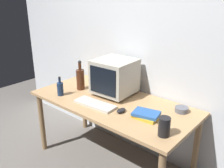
{
  "coord_description": "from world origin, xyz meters",
  "views": [
    {
      "loc": [
        1.46,
        -1.7,
        1.76
      ],
      "look_at": [
        0.0,
        0.0,
        0.91
      ],
      "focal_mm": 40.39,
      "sensor_mm": 36.0,
      "label": 1
    }
  ],
  "objects_px": {
    "crt_monitor": "(115,77)",
    "bottle_short": "(60,88)",
    "bottle_tall": "(80,79)",
    "cd_spindle": "(182,109)",
    "keyboard": "(95,104)",
    "computer_mouse": "(121,111)",
    "book_stack": "(146,115)",
    "metal_canister": "(164,127)"
  },
  "relations": [
    {
      "from": "crt_monitor",
      "to": "computer_mouse",
      "type": "bearing_deg",
      "value": -41.62
    },
    {
      "from": "keyboard",
      "to": "crt_monitor",
      "type": "bearing_deg",
      "value": 92.44
    },
    {
      "from": "bottle_short",
      "to": "cd_spindle",
      "type": "height_order",
      "value": "bottle_short"
    },
    {
      "from": "bottle_tall",
      "to": "crt_monitor",
      "type": "bearing_deg",
      "value": 19.57
    },
    {
      "from": "computer_mouse",
      "to": "crt_monitor",
      "type": "bearing_deg",
      "value": 140.34
    },
    {
      "from": "keyboard",
      "to": "cd_spindle",
      "type": "distance_m",
      "value": 0.79
    },
    {
      "from": "bottle_tall",
      "to": "bottle_short",
      "type": "xyz_separation_m",
      "value": [
        -0.03,
        -0.25,
        -0.05
      ]
    },
    {
      "from": "keyboard",
      "to": "cd_spindle",
      "type": "bearing_deg",
      "value": 27.62
    },
    {
      "from": "book_stack",
      "to": "bottle_tall",
      "type": "bearing_deg",
      "value": 174.67
    },
    {
      "from": "crt_monitor",
      "to": "bottle_tall",
      "type": "bearing_deg",
      "value": -160.43
    },
    {
      "from": "book_stack",
      "to": "cd_spindle",
      "type": "height_order",
      "value": "book_stack"
    },
    {
      "from": "crt_monitor",
      "to": "keyboard",
      "type": "distance_m",
      "value": 0.37
    },
    {
      "from": "bottle_tall",
      "to": "bottle_short",
      "type": "bearing_deg",
      "value": -97.61
    },
    {
      "from": "bottle_tall",
      "to": "bottle_short",
      "type": "distance_m",
      "value": 0.26
    },
    {
      "from": "keyboard",
      "to": "computer_mouse",
      "type": "distance_m",
      "value": 0.28
    },
    {
      "from": "crt_monitor",
      "to": "cd_spindle",
      "type": "distance_m",
      "value": 0.74
    },
    {
      "from": "crt_monitor",
      "to": "computer_mouse",
      "type": "distance_m",
      "value": 0.45
    },
    {
      "from": "crt_monitor",
      "to": "cd_spindle",
      "type": "xyz_separation_m",
      "value": [
        0.71,
        0.09,
        -0.17
      ]
    },
    {
      "from": "bottle_tall",
      "to": "metal_canister",
      "type": "xyz_separation_m",
      "value": [
        1.16,
        -0.23,
        -0.05
      ]
    },
    {
      "from": "computer_mouse",
      "to": "bottle_tall",
      "type": "height_order",
      "value": "bottle_tall"
    },
    {
      "from": "metal_canister",
      "to": "computer_mouse",
      "type": "bearing_deg",
      "value": 169.89
    },
    {
      "from": "keyboard",
      "to": "bottle_tall",
      "type": "xyz_separation_m",
      "value": [
        -0.41,
        0.19,
        0.11
      ]
    },
    {
      "from": "bottle_short",
      "to": "keyboard",
      "type": "bearing_deg",
      "value": 7.45
    },
    {
      "from": "crt_monitor",
      "to": "computer_mouse",
      "type": "height_order",
      "value": "crt_monitor"
    },
    {
      "from": "computer_mouse",
      "to": "metal_canister",
      "type": "distance_m",
      "value": 0.49
    },
    {
      "from": "cd_spindle",
      "to": "metal_canister",
      "type": "xyz_separation_m",
      "value": [
        0.08,
        -0.45,
        0.05
      ]
    },
    {
      "from": "book_stack",
      "to": "metal_canister",
      "type": "relative_size",
      "value": 1.66
    },
    {
      "from": "crt_monitor",
      "to": "book_stack",
      "type": "xyz_separation_m",
      "value": [
        0.53,
        -0.22,
        -0.17
      ]
    },
    {
      "from": "bottle_short",
      "to": "book_stack",
      "type": "bearing_deg",
      "value": 10.07
    },
    {
      "from": "bottle_tall",
      "to": "book_stack",
      "type": "bearing_deg",
      "value": -5.33
    },
    {
      "from": "bottle_tall",
      "to": "cd_spindle",
      "type": "distance_m",
      "value": 1.11
    },
    {
      "from": "cd_spindle",
      "to": "metal_canister",
      "type": "distance_m",
      "value": 0.46
    },
    {
      "from": "bottle_tall",
      "to": "cd_spindle",
      "type": "height_order",
      "value": "bottle_tall"
    },
    {
      "from": "keyboard",
      "to": "cd_spindle",
      "type": "height_order",
      "value": "cd_spindle"
    },
    {
      "from": "computer_mouse",
      "to": "bottle_short",
      "type": "bearing_deg",
      "value": -169.57
    },
    {
      "from": "book_stack",
      "to": "metal_canister",
      "type": "distance_m",
      "value": 0.3
    },
    {
      "from": "crt_monitor",
      "to": "bottle_tall",
      "type": "distance_m",
      "value": 0.4
    },
    {
      "from": "book_stack",
      "to": "cd_spindle",
      "type": "bearing_deg",
      "value": 59.21
    },
    {
      "from": "computer_mouse",
      "to": "cd_spindle",
      "type": "distance_m",
      "value": 0.54
    },
    {
      "from": "crt_monitor",
      "to": "bottle_tall",
      "type": "xyz_separation_m",
      "value": [
        -0.37,
        -0.13,
        -0.07
      ]
    },
    {
      "from": "book_stack",
      "to": "metal_canister",
      "type": "xyz_separation_m",
      "value": [
        0.26,
        -0.14,
        0.05
      ]
    },
    {
      "from": "crt_monitor",
      "to": "bottle_short",
      "type": "height_order",
      "value": "crt_monitor"
    }
  ]
}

